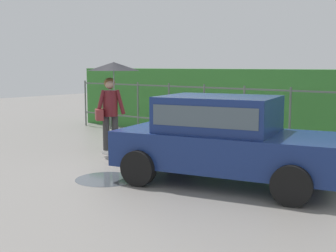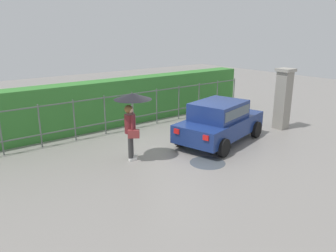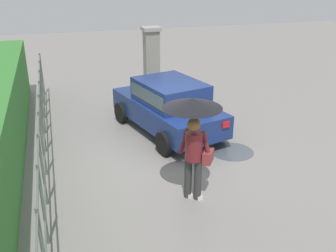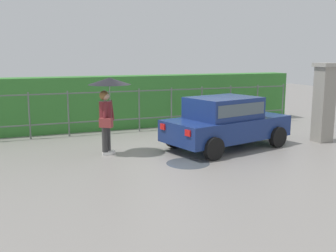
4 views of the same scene
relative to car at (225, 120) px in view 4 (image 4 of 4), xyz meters
name	(u,v)px [view 4 (image 4 of 4)]	position (x,y,z in m)	size (l,w,h in m)	color
ground_plane	(171,149)	(-1.52, 0.40, -0.80)	(40.00, 40.00, 0.00)	gray
car	(225,120)	(0.00, 0.00, 0.00)	(3.99, 2.56, 1.48)	navy
pedestrian	(108,96)	(-3.29, 0.50, 0.79)	(1.14, 1.14, 2.07)	#333333
gate_pillar	(324,102)	(3.22, -0.36, 0.44)	(0.60, 0.60, 2.42)	gray
fence_section	(139,108)	(-1.55, 3.32, 0.02)	(12.19, 0.05, 1.50)	#59605B
hedge_row	(132,101)	(-1.55, 4.26, 0.15)	(13.14, 0.90, 1.90)	#387F33
puddle_near	(188,163)	(-1.69, -1.16, -0.80)	(1.08, 1.08, 0.00)	#4C545B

